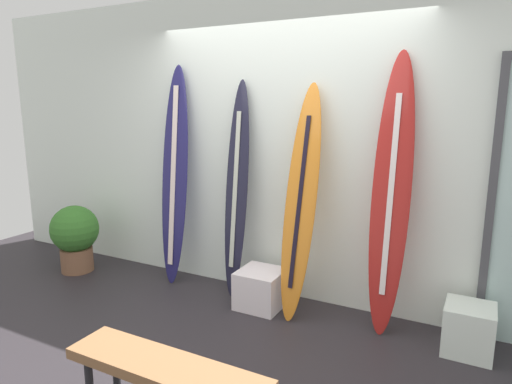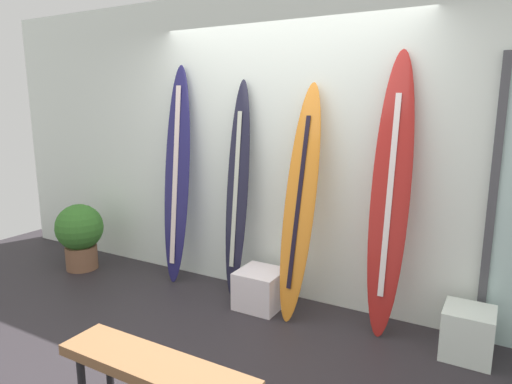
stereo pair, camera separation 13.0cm
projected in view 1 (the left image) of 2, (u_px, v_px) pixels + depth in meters
name	position (u px, v px, depth m)	size (l,w,h in m)	color
ground	(211.00, 356.00, 3.26)	(8.00, 8.00, 0.04)	#292529
wall_back	(285.00, 147.00, 4.11)	(7.20, 0.20, 2.80)	white
surfboard_navy	(175.00, 178.00, 4.41)	(0.31, 0.32, 2.17)	navy
surfboard_charcoal	(237.00, 192.00, 4.12)	(0.23, 0.30, 2.02)	#1F1E32
surfboard_sunset	(301.00, 202.00, 3.71)	(0.30, 0.50, 1.98)	orange
surfboard_crimson	(391.00, 197.00, 3.43)	(0.30, 0.37, 2.20)	#AE221E
display_block_left	(261.00, 289.00, 3.98)	(0.39, 0.39, 0.34)	white
display_block_center	(469.00, 329.00, 3.24)	(0.34, 0.34, 0.36)	white
potted_plant	(75.00, 235.00, 4.78)	(0.50, 0.50, 0.73)	brown
bench	(166.00, 375.00, 2.30)	(1.15, 0.28, 0.49)	brown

